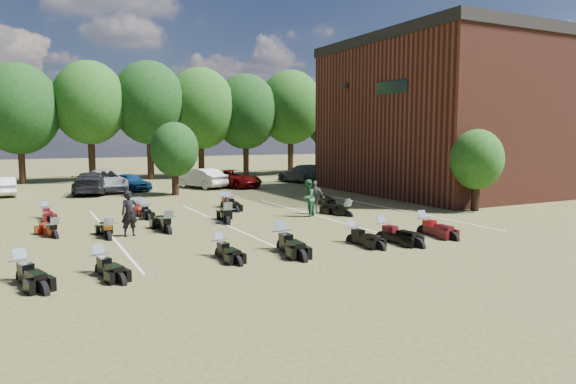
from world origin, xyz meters
TOP-DOWN VIEW (x-y plane):
  - ground at (0.00, 0.00)m, footprint 160.00×160.00m
  - car_1 at (-12.38, 20.24)m, footprint 1.63×3.97m
  - car_2 at (-5.98, 19.96)m, footprint 2.66×5.69m
  - car_3 at (-7.01, 18.86)m, footprint 3.14×5.55m
  - car_4 at (-4.23, 19.72)m, footprint 2.93×4.08m
  - car_5 at (0.99, 19.28)m, footprint 3.15×4.84m
  - car_6 at (3.36, 18.59)m, footprint 4.04×5.43m
  - car_7 at (10.26, 19.72)m, footprint 3.48×5.81m
  - person_black at (-7.33, 2.13)m, footprint 0.73×0.53m
  - person_green at (1.47, 3.27)m, footprint 1.14×1.11m
  - person_grey at (2.27, 3.93)m, footprint 0.95×1.05m
  - motorcycle_0 at (-9.11, -3.20)m, footprint 1.13×2.15m
  - motorcycle_1 at (-11.15, -3.12)m, footprint 1.36×2.35m
  - motorcycle_2 at (-5.26, -2.73)m, footprint 0.77×2.03m
  - motorcycle_3 at (-2.97, -2.81)m, footprint 0.98×2.52m
  - motorcycle_4 at (-0.04, -2.90)m, footprint 0.87×2.17m
  - motorcycle_5 at (1.27, -3.06)m, footprint 1.12×2.47m
  - motorcycle_6 at (3.64, -2.67)m, footprint 0.74×2.32m
  - motorcycle_7 at (-10.05, 3.06)m, footprint 1.21×2.17m
  - motorcycle_8 at (-8.19, 1.80)m, footprint 0.72×2.20m
  - motorcycle_9 at (-5.82, 2.02)m, footprint 0.82×2.45m
  - motorcycle_10 at (-2.86, 2.99)m, footprint 1.37×2.62m
  - motorcycle_11 at (3.26, 2.35)m, footprint 1.22×2.12m
  - motorcycle_13 at (3.23, 2.53)m, footprint 1.14×2.30m
  - motorcycle_14 at (-10.22, 8.77)m, footprint 0.90×2.12m
  - motorcycle_15 at (-5.80, 8.45)m, footprint 1.20×2.13m
  - motorcycle_16 at (-5.75, 7.25)m, footprint 0.74×2.05m
  - motorcycle_17 at (-1.01, 8.71)m, footprint 0.77×2.16m
  - motorcycle_18 at (-0.98, 7.95)m, footprint 0.90×2.30m
  - motorcycle_20 at (4.62, 7.60)m, footprint 0.92×2.29m
  - brick_building at (22.00, 9.00)m, footprint 25.40×15.20m
  - tree_line at (-1.00, 29.00)m, footprint 56.00×6.00m
  - young_tree_near_building at (10.50, 1.00)m, footprint 2.80×2.80m
  - young_tree_midfield at (-2.00, 15.50)m, footprint 3.20×3.20m
  - parking_lines at (-3.00, 3.00)m, footprint 20.10×14.00m

SIDE VIEW (x-z plane):
  - ground at x=0.00m, z-range 0.00..0.00m
  - motorcycle_0 at x=-9.11m, z-range -0.57..0.57m
  - motorcycle_1 at x=-11.15m, z-range -0.62..0.62m
  - motorcycle_2 at x=-5.26m, z-range -0.56..0.56m
  - motorcycle_3 at x=-2.97m, z-range -0.69..0.69m
  - motorcycle_4 at x=-0.04m, z-range -0.59..0.59m
  - motorcycle_5 at x=1.27m, z-range -0.66..0.66m
  - motorcycle_6 at x=3.64m, z-range -0.64..0.64m
  - motorcycle_7 at x=-10.05m, z-range -0.58..0.58m
  - motorcycle_8 at x=-8.19m, z-range -0.61..0.61m
  - motorcycle_9 at x=-5.82m, z-range -0.68..0.68m
  - motorcycle_10 at x=-2.86m, z-range -0.70..0.70m
  - motorcycle_11 at x=3.26m, z-range -0.56..0.56m
  - motorcycle_13 at x=3.23m, z-range -0.61..0.61m
  - motorcycle_14 at x=-10.22m, z-range -0.57..0.57m
  - motorcycle_15 at x=-5.80m, z-range -0.57..0.57m
  - motorcycle_16 at x=-5.75m, z-range -0.56..0.56m
  - motorcycle_17 at x=-1.01m, z-range -0.60..0.60m
  - motorcycle_18 at x=-0.98m, z-range -0.63..0.63m
  - motorcycle_20 at x=4.62m, z-range -0.62..0.62m
  - parking_lines at x=-3.00m, z-range 0.00..0.01m
  - car_1 at x=-12.38m, z-range 0.00..1.28m
  - car_4 at x=-4.23m, z-range 0.00..1.29m
  - car_6 at x=3.36m, z-range 0.00..1.37m
  - car_5 at x=0.99m, z-range 0.00..1.51m
  - car_3 at x=-7.01m, z-range 0.00..1.52m
  - car_7 at x=10.26m, z-range 0.00..1.58m
  - car_2 at x=-5.98m, z-range 0.00..1.58m
  - person_grey at x=2.27m, z-range 0.00..1.71m
  - person_black at x=-7.33m, z-range 0.00..1.84m
  - person_green at x=1.47m, z-range 0.00..1.85m
  - young_tree_near_building at x=10.50m, z-range 0.67..4.83m
  - young_tree_midfield at x=-2.00m, z-range 0.74..5.44m
  - brick_building at x=22.00m, z-range 0.01..10.71m
  - tree_line at x=-1.00m, z-range 1.42..11.20m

